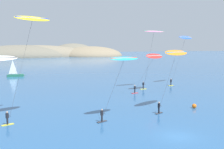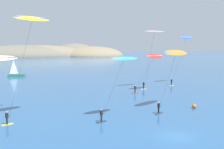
{
  "view_description": "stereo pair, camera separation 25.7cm",
  "coord_description": "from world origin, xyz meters",
  "px_view_note": "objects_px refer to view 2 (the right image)",
  "views": [
    {
      "loc": [
        -16.12,
        -25.72,
        10.05
      ],
      "look_at": [
        -1.11,
        19.25,
        4.81
      ],
      "focal_mm": 45.0,
      "sensor_mm": 36.0,
      "label": 1
    },
    {
      "loc": [
        -15.88,
        -25.8,
        10.05
      ],
      "look_at": [
        -1.11,
        19.25,
        4.81
      ],
      "focal_mm": 45.0,
      "sensor_mm": 36.0,
      "label": 2
    }
  ],
  "objects_px": {
    "kitesurfer_yellow": "(31,26)",
    "kitesurfer_cyan": "(122,64)",
    "marker_buoy": "(194,106)",
    "kitesurfer_orange": "(175,56)",
    "kitesurfer_pink": "(153,36)",
    "kitesurfer_red": "(153,58)",
    "sailboat_near": "(17,74)",
    "kitesurfer_blue": "(185,41)"
  },
  "relations": [
    {
      "from": "kitesurfer_blue",
      "to": "kitesurfer_cyan",
      "type": "xyz_separation_m",
      "value": [
        -26.24,
        -26.01,
        -3.27
      ]
    },
    {
      "from": "kitesurfer_pink",
      "to": "marker_buoy",
      "type": "xyz_separation_m",
      "value": [
        -2.66,
        -19.82,
        -11.42
      ]
    },
    {
      "from": "kitesurfer_orange",
      "to": "kitesurfer_cyan",
      "type": "xyz_separation_m",
      "value": [
        -9.68,
        -2.75,
        -0.73
      ]
    },
    {
      "from": "kitesurfer_red",
      "to": "kitesurfer_blue",
      "type": "bearing_deg",
      "value": 30.01
    },
    {
      "from": "kitesurfer_red",
      "to": "kitesurfer_blue",
      "type": "xyz_separation_m",
      "value": [
        12.12,
        7.0,
        3.78
      ]
    },
    {
      "from": "kitesurfer_cyan",
      "to": "kitesurfer_pink",
      "type": "bearing_deg",
      "value": 54.62
    },
    {
      "from": "sailboat_near",
      "to": "kitesurfer_orange",
      "type": "distance_m",
      "value": 58.0
    },
    {
      "from": "sailboat_near",
      "to": "marker_buoy",
      "type": "relative_size",
      "value": 8.51
    },
    {
      "from": "kitesurfer_yellow",
      "to": "kitesurfer_pink",
      "type": "distance_m",
      "value": 32.59
    },
    {
      "from": "kitesurfer_red",
      "to": "marker_buoy",
      "type": "bearing_deg",
      "value": -94.64
    },
    {
      "from": "kitesurfer_red",
      "to": "kitesurfer_yellow",
      "type": "xyz_separation_m",
      "value": [
        -25.54,
        -15.88,
        5.46
      ]
    },
    {
      "from": "kitesurfer_cyan",
      "to": "marker_buoy",
      "type": "height_order",
      "value": "kitesurfer_cyan"
    },
    {
      "from": "kitesurfer_orange",
      "to": "marker_buoy",
      "type": "xyz_separation_m",
      "value": [
        3.05,
        -0.91,
        -7.79
      ]
    },
    {
      "from": "kitesurfer_cyan",
      "to": "marker_buoy",
      "type": "bearing_deg",
      "value": 8.24
    },
    {
      "from": "kitesurfer_pink",
      "to": "kitesurfer_cyan",
      "type": "height_order",
      "value": "kitesurfer_pink"
    },
    {
      "from": "kitesurfer_red",
      "to": "kitesurfer_pink",
      "type": "bearing_deg",
      "value": 64.49
    },
    {
      "from": "kitesurfer_red",
      "to": "kitesurfer_yellow",
      "type": "bearing_deg",
      "value": -148.13
    },
    {
      "from": "kitesurfer_yellow",
      "to": "kitesurfer_blue",
      "type": "distance_m",
      "value": 44.1
    },
    {
      "from": "kitesurfer_yellow",
      "to": "kitesurfer_cyan",
      "type": "distance_m",
      "value": 12.83
    },
    {
      "from": "kitesurfer_yellow",
      "to": "marker_buoy",
      "type": "height_order",
      "value": "kitesurfer_yellow"
    },
    {
      "from": "kitesurfer_red",
      "to": "kitesurfer_pink",
      "type": "xyz_separation_m",
      "value": [
        1.27,
        2.65,
        4.87
      ]
    },
    {
      "from": "kitesurfer_yellow",
      "to": "kitesurfer_pink",
      "type": "relative_size",
      "value": 1.05
    },
    {
      "from": "kitesurfer_blue",
      "to": "kitesurfer_red",
      "type": "bearing_deg",
      "value": -149.99
    },
    {
      "from": "kitesurfer_cyan",
      "to": "marker_buoy",
      "type": "distance_m",
      "value": 14.67
    },
    {
      "from": "kitesurfer_yellow",
      "to": "marker_buoy",
      "type": "xyz_separation_m",
      "value": [
        24.15,
        -1.29,
        -12.01
      ]
    },
    {
      "from": "kitesurfer_blue",
      "to": "kitesurfer_cyan",
      "type": "relative_size",
      "value": 1.44
    },
    {
      "from": "sailboat_near",
      "to": "kitesurfer_red",
      "type": "relative_size",
      "value": 0.67
    },
    {
      "from": "kitesurfer_blue",
      "to": "kitesurfer_cyan",
      "type": "bearing_deg",
      "value": -135.25
    },
    {
      "from": "sailboat_near",
      "to": "marker_buoy",
      "type": "distance_m",
      "value": 59.64
    },
    {
      "from": "sailboat_near",
      "to": "kitesurfer_cyan",
      "type": "bearing_deg",
      "value": -75.87
    },
    {
      "from": "sailboat_near",
      "to": "kitesurfer_yellow",
      "type": "xyz_separation_m",
      "value": [
        2.48,
        -52.08,
        11.72
      ]
    },
    {
      "from": "kitesurfer_orange",
      "to": "kitesurfer_yellow",
      "type": "xyz_separation_m",
      "value": [
        -21.1,
        0.38,
        4.22
      ]
    },
    {
      "from": "sailboat_near",
      "to": "kitesurfer_blue",
      "type": "distance_m",
      "value": 50.64
    },
    {
      "from": "sailboat_near",
      "to": "kitesurfer_red",
      "type": "distance_m",
      "value": 46.2
    },
    {
      "from": "sailboat_near",
      "to": "kitesurfer_yellow",
      "type": "bearing_deg",
      "value": -87.28
    },
    {
      "from": "kitesurfer_blue",
      "to": "marker_buoy",
      "type": "xyz_separation_m",
      "value": [
        -13.52,
        -24.17,
        -10.33
      ]
    },
    {
      "from": "kitesurfer_yellow",
      "to": "kitesurfer_blue",
      "type": "xyz_separation_m",
      "value": [
        37.66,
        22.88,
        -1.68
      ]
    },
    {
      "from": "kitesurfer_orange",
      "to": "kitesurfer_cyan",
      "type": "relative_size",
      "value": 1.09
    },
    {
      "from": "kitesurfer_red",
      "to": "sailboat_near",
      "type": "bearing_deg",
      "value": 127.74
    },
    {
      "from": "kitesurfer_yellow",
      "to": "kitesurfer_cyan",
      "type": "bearing_deg",
      "value": -15.35
    },
    {
      "from": "kitesurfer_blue",
      "to": "kitesurfer_cyan",
      "type": "distance_m",
      "value": 37.1
    },
    {
      "from": "sailboat_near",
      "to": "kitesurfer_blue",
      "type": "bearing_deg",
      "value": -36.03
    }
  ]
}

